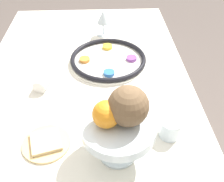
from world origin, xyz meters
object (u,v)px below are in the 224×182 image
Objects in this scene: bread_plate at (46,143)px; cup_near at (170,128)px; napkin_roll at (47,75)px; orange_fruit at (106,114)px; seder_plate at (108,59)px; coconut at (128,106)px; wine_glass at (103,18)px; fruit_stand at (118,130)px.

cup_near reaches higher than bread_plate.
orange_fruit is at bearing 31.66° from napkin_roll.
coconut is at bearing 4.48° from seder_plate.
orange_fruit reaches higher than seder_plate.
wine_glass is at bearing 179.66° from orange_fruit.
seder_plate is 0.27m from wine_glass.
fruit_stand is at bearing 2.11° from wine_glass.
seder_plate is at bearing 3.49° from wine_glass.
bread_plate is 0.33m from napkin_roll.
cup_near reaches higher than napkin_roll.
seder_plate is 2.23× the size of bread_plate.
orange_fruit is at bearing 76.82° from bread_plate.
coconut reaches higher than cup_near.
fruit_stand is (0.75, 0.03, 0.02)m from wine_glass.
fruit_stand reaches higher than napkin_roll.
bread_plate is at bearing -86.93° from cup_near.
seder_plate is 1.59× the size of fruit_stand.
napkin_roll is (0.37, -0.24, -0.06)m from wine_glass.
cup_near is at bearing 107.80° from orange_fruit.
fruit_stand is at bearing 88.71° from orange_fruit.
coconut is 1.62× the size of cup_near.
wine_glass is (-0.25, -0.02, 0.08)m from seder_plate.
bread_plate is at bearing -24.98° from seder_plate.
fruit_stand is 1.40× the size of bread_plate.
cup_near reaches higher than seder_plate.
cup_near is at bearing 54.50° from napkin_roll.
seder_plate is 3.01× the size of coconut.
coconut is at bearing 99.91° from orange_fruit.
wine_glass is 0.74m from coconut.
orange_fruit is 0.25m from bread_plate.
seder_plate is 0.50m from fruit_stand.
orange_fruit reaches higher than bread_plate.
seder_plate is 2.58× the size of wine_glass.
seder_plate is at bearing -175.52° from coconut.
orange_fruit is 0.06m from coconut.
wine_glass is at bearing -163.74° from cup_near.
wine_glass is 0.44m from napkin_roll.
orange_fruit is 1.11× the size of cup_near.
napkin_roll is at bearing -125.50° from cup_near.
cup_near is at bearing 93.07° from bread_plate.
cup_near is (-0.06, 0.15, -0.16)m from coconut.
coconut is 0.22m from cup_near.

